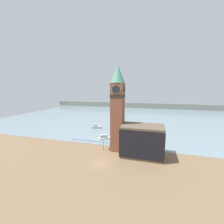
# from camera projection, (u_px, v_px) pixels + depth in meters

# --- Properties ---
(ground_plane) EXTENTS (160.00, 160.00, 0.00)m
(ground_plane) POSITION_uv_depth(u_px,v_px,m) (101.00, 163.00, 36.67)
(ground_plane) COLOR brown
(water) EXTENTS (160.00, 120.00, 0.00)m
(water) POSITION_uv_depth(u_px,v_px,m) (137.00, 115.00, 104.50)
(water) COLOR gray
(water) RESTS_ON ground_plane
(far_shoreline) EXTENTS (180.00, 3.00, 5.00)m
(far_shoreline) POSITION_uv_depth(u_px,v_px,m) (142.00, 105.00, 142.04)
(far_shoreline) COLOR gray
(far_shoreline) RESTS_ON water
(pier_railing) EXTENTS (13.84, 0.08, 1.09)m
(pier_railing) POSITION_uv_depth(u_px,v_px,m) (91.00, 141.00, 49.38)
(pier_railing) COLOR #232328
(pier_railing) RESTS_ON ground_plane
(clock_tower) EXTENTS (4.01, 4.01, 24.60)m
(clock_tower) POSITION_uv_depth(u_px,v_px,m) (118.00, 107.00, 42.76)
(clock_tower) COLOR brown
(clock_tower) RESTS_ON ground_plane
(pier_building) EXTENTS (11.29, 7.64, 8.40)m
(pier_building) POSITION_uv_depth(u_px,v_px,m) (142.00, 141.00, 40.57)
(pier_building) COLOR #9E754C
(pier_building) RESTS_ON ground_plane
(boat_near) EXTENTS (5.93, 3.82, 1.73)m
(boat_near) POSITION_uv_depth(u_px,v_px,m) (106.00, 138.00, 54.15)
(boat_near) COLOR silver
(boat_near) RESTS_ON water
(boat_far) EXTENTS (4.89, 3.46, 1.99)m
(boat_far) POSITION_uv_depth(u_px,v_px,m) (96.00, 127.00, 69.44)
(boat_far) COLOR #B7B2A8
(boat_far) RESTS_ON water
(mooring_bollard_near) EXTENTS (0.35, 0.35, 0.84)m
(mooring_bollard_near) POSITION_uv_depth(u_px,v_px,m) (109.00, 149.00, 44.67)
(mooring_bollard_near) COLOR black
(mooring_bollard_near) RESTS_ON ground_plane
(lamp_post) EXTENTS (0.32, 0.32, 3.66)m
(lamp_post) POSITION_uv_depth(u_px,v_px,m) (103.00, 142.00, 44.23)
(lamp_post) COLOR black
(lamp_post) RESTS_ON ground_plane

